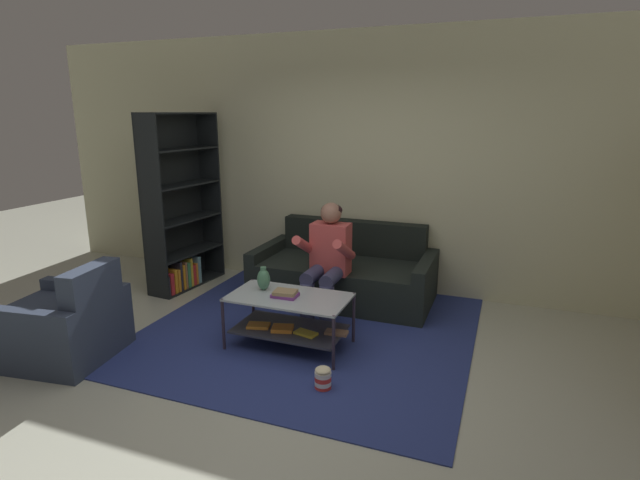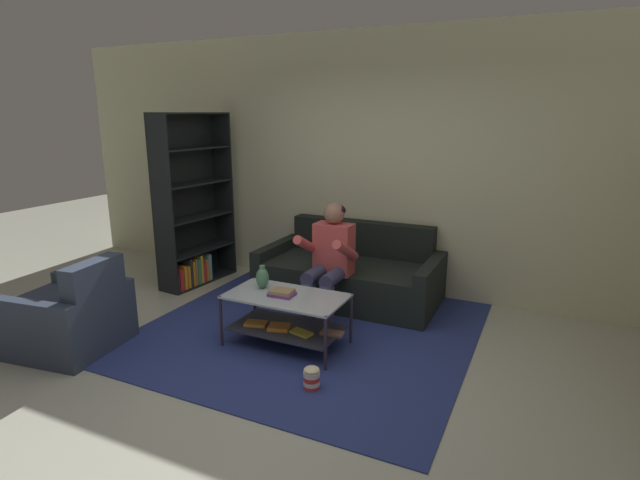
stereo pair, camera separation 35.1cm
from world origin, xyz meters
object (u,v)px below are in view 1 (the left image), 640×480
object	(u,v)px
coffee_table	(289,314)
popcorn_tub	(323,378)
armchair	(63,326)
bookshelf	(179,219)
person_seated_center	(327,257)
vase	(264,279)
book_stack	(285,294)
couch	(344,274)

from	to	relation	value
coffee_table	popcorn_tub	distance (m)	0.79
popcorn_tub	armchair	bearing A→B (deg)	-172.31
bookshelf	person_seated_center	bearing A→B (deg)	-8.45
bookshelf	popcorn_tub	size ratio (longest dim) A/B	11.30
vase	popcorn_tub	bearing A→B (deg)	-37.86
coffee_table	book_stack	bearing A→B (deg)	-142.26
vase	armchair	world-z (taller)	armchair
bookshelf	popcorn_tub	xyz separation A→B (m)	(2.40, -1.59, -0.72)
person_seated_center	bookshelf	distance (m)	1.98
vase	armchair	xyz separation A→B (m)	(-1.42, -0.92, -0.29)
couch	popcorn_tub	xyz separation A→B (m)	(0.45, -1.87, -0.19)
coffee_table	book_stack	world-z (taller)	book_stack
vase	bookshelf	size ratio (longest dim) A/B	0.11
armchair	book_stack	bearing A→B (deg)	26.44
person_seated_center	popcorn_tub	world-z (taller)	person_seated_center
person_seated_center	vase	bearing A→B (deg)	-117.83
coffee_table	book_stack	xyz separation A→B (m)	(-0.03, -0.02, 0.19)
book_stack	armchair	bearing A→B (deg)	-153.56
couch	armchair	size ratio (longest dim) A/B	2.02
person_seated_center	popcorn_tub	xyz separation A→B (m)	(0.45, -1.30, -0.55)
bookshelf	popcorn_tub	bearing A→B (deg)	-33.53
person_seated_center	book_stack	distance (m)	0.79
couch	bookshelf	distance (m)	2.04
coffee_table	vase	size ratio (longest dim) A/B	4.91
vase	popcorn_tub	world-z (taller)	vase
person_seated_center	bookshelf	xyz separation A→B (m)	(-1.95, 0.29, 0.17)
couch	person_seated_center	world-z (taller)	person_seated_center
person_seated_center	book_stack	bearing A→B (deg)	-97.56
bookshelf	coffee_table	bearing A→B (deg)	-28.93
vase	couch	bearing A→B (deg)	74.00
armchair	couch	bearing A→B (deg)	50.73
couch	book_stack	size ratio (longest dim) A/B	8.76
coffee_table	armchair	bearing A→B (deg)	-153.35
couch	coffee_table	xyz separation A→B (m)	(-0.07, -1.32, 0.03)
couch	vase	bearing A→B (deg)	-106.00
person_seated_center	armchair	bearing A→B (deg)	-137.93
couch	armchair	world-z (taller)	armchair
armchair	bookshelf	bearing A→B (deg)	95.44
person_seated_center	armchair	size ratio (longest dim) A/B	1.21
person_seated_center	book_stack	xyz separation A→B (m)	(-0.10, -0.77, -0.13)
vase	armchair	size ratio (longest dim) A/B	0.22
person_seated_center	book_stack	world-z (taller)	person_seated_center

